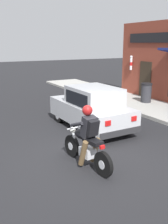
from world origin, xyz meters
The scene contains 5 objects.
ground_plane centered at (0.00, 0.00, 0.00)m, with size 80.00×80.00×0.00m, color black.
sidewalk_curb centered at (5.46, 3.00, 0.07)m, with size 2.60×22.00×0.14m, color #ADAAA3.
motorcycle_with_rider centered at (-0.23, -0.30, 0.68)m, with size 0.60×2.02×1.62m.
car_hatchback centered at (1.46, 2.35, 0.77)m, with size 1.71×3.81×1.57m.
trash_bin centered at (5.85, 4.26, 0.64)m, with size 0.56×0.56×0.98m.
Camera 1 is at (-3.32, -5.70, 3.09)m, focal length 42.00 mm.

